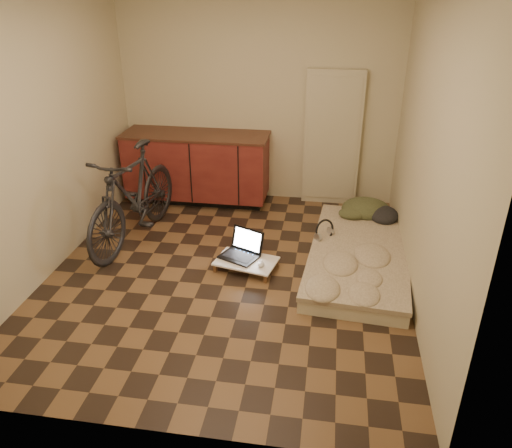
% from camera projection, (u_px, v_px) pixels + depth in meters
% --- Properties ---
extents(room_shell, '(3.50, 4.00, 2.60)m').
position_uv_depth(room_shell, '(225.00, 148.00, 4.45)').
color(room_shell, brown).
rests_on(room_shell, ground).
extents(cabinets, '(1.84, 0.62, 0.91)m').
position_uv_depth(cabinets, '(197.00, 167.00, 6.43)').
color(cabinets, black).
rests_on(cabinets, ground).
extents(appliance_panel, '(0.70, 0.10, 1.70)m').
position_uv_depth(appliance_panel, '(332.00, 139.00, 6.24)').
color(appliance_panel, beige).
rests_on(appliance_panel, ground).
extents(bicycle, '(0.82, 1.89, 1.18)m').
position_uv_depth(bicycle, '(133.00, 191.00, 5.39)').
color(bicycle, black).
rests_on(bicycle, ground).
extents(futon, '(1.14, 2.11, 0.17)m').
position_uv_depth(futon, '(359.00, 256.00, 5.15)').
color(futon, beige).
rests_on(futon, ground).
extents(clothing_pile, '(0.64, 0.54, 0.24)m').
position_uv_depth(clothing_pile, '(371.00, 205.00, 5.80)').
color(clothing_pile, '#394025').
rests_on(clothing_pile, futon).
extents(headphones, '(0.36, 0.36, 0.18)m').
position_uv_depth(headphones, '(325.00, 229.00, 5.30)').
color(headphones, black).
rests_on(headphones, futon).
extents(lap_desk, '(0.67, 0.51, 0.10)m').
position_uv_depth(lap_desk, '(246.00, 261.00, 5.05)').
color(lap_desk, brown).
rests_on(lap_desk, ground).
extents(laptop, '(0.47, 0.45, 0.25)m').
position_uv_depth(laptop, '(242.00, 251.00, 5.11)').
color(laptop, black).
rests_on(laptop, lap_desk).
extents(mouse, '(0.07, 0.11, 0.04)m').
position_uv_depth(mouse, '(261.00, 264.00, 4.94)').
color(mouse, silver).
rests_on(mouse, lap_desk).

